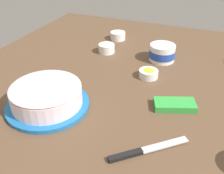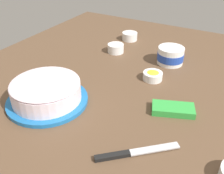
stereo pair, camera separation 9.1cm
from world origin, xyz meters
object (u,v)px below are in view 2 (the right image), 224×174
(spreading_knife, at_px, (130,153))
(sprinkle_bowl_yellow, at_px, (153,75))
(candy_box_lower, at_px, (173,109))
(frosted_cake, at_px, (46,92))
(sprinkle_bowl_blue, at_px, (116,48))
(frosting_tub, at_px, (171,55))
(sprinkle_bowl_green, at_px, (130,36))

(spreading_knife, height_order, sprinkle_bowl_yellow, sprinkle_bowl_yellow)
(spreading_knife, relative_size, candy_box_lower, 1.38)
(frosted_cake, height_order, sprinkle_bowl_blue, frosted_cake)
(frosted_cake, bearing_deg, sprinkle_bowl_blue, 89.07)
(frosted_cake, xyz_separation_m, spreading_knife, (0.35, -0.08, -0.04))
(frosting_tub, relative_size, candy_box_lower, 0.85)
(frosting_tub, distance_m, sprinkle_bowl_blue, 0.27)
(spreading_knife, bearing_deg, sprinkle_bowl_green, 115.81)
(frosting_tub, bearing_deg, candy_box_lower, -70.09)
(sprinkle_bowl_yellow, relative_size, candy_box_lower, 0.57)
(spreading_knife, xyz_separation_m, candy_box_lower, (0.04, 0.24, 0.01))
(frosted_cake, distance_m, spreading_knife, 0.37)
(sprinkle_bowl_yellow, distance_m, candy_box_lower, 0.22)
(frosting_tub, height_order, candy_box_lower, frosting_tub)
(sprinkle_bowl_green, bearing_deg, frosted_cake, -89.80)
(frosting_tub, xyz_separation_m, spreading_knife, (0.08, -0.58, -0.03))
(sprinkle_bowl_yellow, relative_size, sprinkle_bowl_blue, 1.00)
(sprinkle_bowl_blue, bearing_deg, frosted_cake, -90.93)
(frosted_cake, xyz_separation_m, sprinkle_bowl_blue, (0.01, 0.48, -0.02))
(frosted_cake, distance_m, sprinkle_bowl_yellow, 0.42)
(candy_box_lower, bearing_deg, sprinkle_bowl_yellow, 108.80)
(frosting_tub, distance_m, spreading_knife, 0.58)
(spreading_knife, bearing_deg, candy_box_lower, 79.83)
(frosting_tub, xyz_separation_m, candy_box_lower, (0.12, -0.34, -0.03))
(sprinkle_bowl_green, relative_size, sprinkle_bowl_yellow, 1.04)
(frosted_cake, xyz_separation_m, candy_box_lower, (0.40, 0.16, -0.03))
(spreading_knife, bearing_deg, frosted_cake, 167.35)
(spreading_knife, distance_m, sprinkle_bowl_yellow, 0.41)
(frosted_cake, relative_size, sprinkle_bowl_blue, 3.59)
(sprinkle_bowl_green, bearing_deg, sprinkle_bowl_yellow, -51.86)
(candy_box_lower, bearing_deg, sprinkle_bowl_blue, 119.58)
(frosted_cake, relative_size, candy_box_lower, 2.04)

